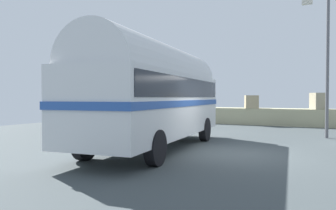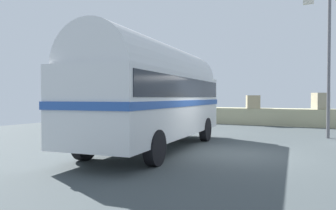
% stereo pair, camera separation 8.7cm
% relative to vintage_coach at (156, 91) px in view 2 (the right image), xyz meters
% --- Properties ---
extents(ground, '(32.00, 26.00, 0.02)m').
position_rel_vintage_coach_xyz_m(ground, '(2.74, 0.35, -2.04)').
color(ground, '#3A4244').
extents(breakwater, '(31.36, 2.15, 2.50)m').
position_rel_vintage_coach_xyz_m(breakwater, '(2.94, 12.13, -1.35)').
color(breakwater, tan).
rests_on(breakwater, ground).
extents(vintage_coach, '(3.46, 8.82, 3.70)m').
position_rel_vintage_coach_xyz_m(vintage_coach, '(0.00, 0.00, 0.00)').
color(vintage_coach, black).
rests_on(vintage_coach, ground).
extents(lamp_post, '(1.14, 0.24, 6.22)m').
position_rel_vintage_coach_xyz_m(lamp_post, '(5.08, 6.16, 1.46)').
color(lamp_post, '#5B5B60').
rests_on(lamp_post, ground).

